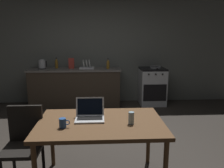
{
  "coord_description": "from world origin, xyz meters",
  "views": [
    {
      "loc": [
        0.05,
        -3.08,
        1.66
      ],
      "look_at": [
        0.27,
        0.96,
        0.8
      ],
      "focal_mm": 36.57,
      "sensor_mm": 36.0,
      "label": 1
    }
  ],
  "objects_px": {
    "coffee_mug": "(63,123)",
    "laptop": "(90,115)",
    "electric_kettle": "(42,64)",
    "cereal_box": "(71,63)",
    "stove_oven": "(152,86)",
    "bottle_b": "(57,63)",
    "chair": "(24,141)",
    "dining_table": "(101,127)",
    "drinking_glass": "(131,118)",
    "frying_pan": "(155,67)",
    "dish_rack": "(87,67)",
    "bottle": "(108,64)"
  },
  "relations": [
    {
      "from": "coffee_mug",
      "to": "laptop",
      "type": "bearing_deg",
      "value": 41.44
    },
    {
      "from": "electric_kettle",
      "to": "cereal_box",
      "type": "relative_size",
      "value": 0.9
    },
    {
      "from": "laptop",
      "to": "coffee_mug",
      "type": "distance_m",
      "value": 0.35
    },
    {
      "from": "stove_oven",
      "to": "bottle_b",
      "type": "distance_m",
      "value": 2.37
    },
    {
      "from": "chair",
      "to": "electric_kettle",
      "type": "distance_m",
      "value": 3.07
    },
    {
      "from": "stove_oven",
      "to": "electric_kettle",
      "type": "height_order",
      "value": "electric_kettle"
    },
    {
      "from": "dining_table",
      "to": "drinking_glass",
      "type": "relative_size",
      "value": 10.45
    },
    {
      "from": "frying_pan",
      "to": "dish_rack",
      "type": "bearing_deg",
      "value": 179.02
    },
    {
      "from": "chair",
      "to": "drinking_glass",
      "type": "distance_m",
      "value": 1.21
    },
    {
      "from": "electric_kettle",
      "to": "dish_rack",
      "type": "height_order",
      "value": "electric_kettle"
    },
    {
      "from": "stove_oven",
      "to": "laptop",
      "type": "distance_m",
      "value": 3.27
    },
    {
      "from": "laptop",
      "to": "bottle",
      "type": "bearing_deg",
      "value": 85.59
    },
    {
      "from": "electric_kettle",
      "to": "laptop",
      "type": "bearing_deg",
      "value": -67.33
    },
    {
      "from": "electric_kettle",
      "to": "dish_rack",
      "type": "xyz_separation_m",
      "value": [
        1.04,
        0.0,
        -0.06
      ]
    },
    {
      "from": "dish_rack",
      "to": "stove_oven",
      "type": "bearing_deg",
      "value": -0.09
    },
    {
      "from": "cereal_box",
      "to": "bottle_b",
      "type": "bearing_deg",
      "value": 170.5
    },
    {
      "from": "chair",
      "to": "drinking_glass",
      "type": "relative_size",
      "value": 6.84
    },
    {
      "from": "stove_oven",
      "to": "cereal_box",
      "type": "bearing_deg",
      "value": 179.34
    },
    {
      "from": "laptop",
      "to": "bottle",
      "type": "height_order",
      "value": "bottle"
    },
    {
      "from": "bottle",
      "to": "coffee_mug",
      "type": "height_order",
      "value": "bottle"
    },
    {
      "from": "stove_oven",
      "to": "coffee_mug",
      "type": "height_order",
      "value": "stove_oven"
    },
    {
      "from": "frying_pan",
      "to": "cereal_box",
      "type": "xyz_separation_m",
      "value": [
        -2.0,
        0.05,
        0.1
      ]
    },
    {
      "from": "electric_kettle",
      "to": "drinking_glass",
      "type": "distance_m",
      "value": 3.54
    },
    {
      "from": "cereal_box",
      "to": "dish_rack",
      "type": "xyz_separation_m",
      "value": [
        0.36,
        -0.02,
        -0.08
      ]
    },
    {
      "from": "laptop",
      "to": "drinking_glass",
      "type": "height_order",
      "value": "laptop"
    },
    {
      "from": "coffee_mug",
      "to": "electric_kettle",
      "type": "bearing_deg",
      "value": 106.9
    },
    {
      "from": "laptop",
      "to": "bottle_b",
      "type": "relative_size",
      "value": 1.26
    },
    {
      "from": "bottle",
      "to": "cereal_box",
      "type": "xyz_separation_m",
      "value": [
        -0.86,
        0.07,
        0.01
      ]
    },
    {
      "from": "chair",
      "to": "frying_pan",
      "type": "distance_m",
      "value": 3.7
    },
    {
      "from": "cereal_box",
      "to": "dish_rack",
      "type": "relative_size",
      "value": 0.72
    },
    {
      "from": "coffee_mug",
      "to": "bottle_b",
      "type": "distance_m",
      "value": 3.32
    },
    {
      "from": "coffee_mug",
      "to": "cereal_box",
      "type": "bearing_deg",
      "value": 95.16
    },
    {
      "from": "bottle",
      "to": "dish_rack",
      "type": "xyz_separation_m",
      "value": [
        -0.5,
        0.05,
        -0.07
      ]
    },
    {
      "from": "stove_oven",
      "to": "laptop",
      "type": "bearing_deg",
      "value": -115.31
    },
    {
      "from": "dining_table",
      "to": "chair",
      "type": "height_order",
      "value": "chair"
    },
    {
      "from": "stove_oven",
      "to": "frying_pan",
      "type": "xyz_separation_m",
      "value": [
        0.06,
        -0.03,
        0.47
      ]
    },
    {
      "from": "stove_oven",
      "to": "bottle_b",
      "type": "xyz_separation_m",
      "value": [
        -2.3,
        0.08,
        0.57
      ]
    },
    {
      "from": "frying_pan",
      "to": "cereal_box",
      "type": "height_order",
      "value": "cereal_box"
    },
    {
      "from": "laptop",
      "to": "stove_oven",
      "type": "bearing_deg",
      "value": 66.4
    },
    {
      "from": "dish_rack",
      "to": "electric_kettle",
      "type": "bearing_deg",
      "value": 180.0
    },
    {
      "from": "drinking_glass",
      "to": "bottle_b",
      "type": "xyz_separation_m",
      "value": [
        -1.36,
        3.19,
        0.21
      ]
    },
    {
      "from": "stove_oven",
      "to": "dining_table",
      "type": "xyz_separation_m",
      "value": [
        -1.27,
        -3.02,
        0.23
      ]
    },
    {
      "from": "drinking_glass",
      "to": "cereal_box",
      "type": "height_order",
      "value": "cereal_box"
    },
    {
      "from": "laptop",
      "to": "drinking_glass",
      "type": "distance_m",
      "value": 0.48
    },
    {
      "from": "electric_kettle",
      "to": "coffee_mug",
      "type": "bearing_deg",
      "value": -73.1
    },
    {
      "from": "stove_oven",
      "to": "bottle",
      "type": "relative_size",
      "value": 3.69
    },
    {
      "from": "bottle_b",
      "to": "electric_kettle",
      "type": "bearing_deg",
      "value": -165.84
    },
    {
      "from": "dining_table",
      "to": "drinking_glass",
      "type": "xyz_separation_m",
      "value": [
        0.32,
        -0.08,
        0.13
      ]
    },
    {
      "from": "electric_kettle",
      "to": "bottle",
      "type": "xyz_separation_m",
      "value": [
        1.54,
        -0.05,
        0.01
      ]
    },
    {
      "from": "chair",
      "to": "dish_rack",
      "type": "xyz_separation_m",
      "value": [
        0.54,
        2.99,
        0.42
      ]
    }
  ]
}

